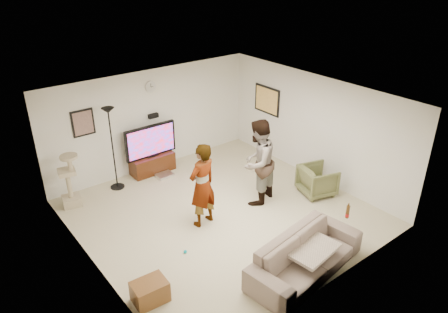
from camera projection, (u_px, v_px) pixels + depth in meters
floor at (222, 213)px, 8.91m from camera, size 5.50×5.50×0.02m
ceiling at (221, 99)px, 7.79m from camera, size 5.50×5.50×0.02m
wall_back at (152, 120)px, 10.29m from camera, size 5.50×0.04×2.50m
wall_front at (332, 224)px, 6.41m from camera, size 5.50×0.04×2.50m
wall_left at (87, 207)px, 6.83m from camera, size 0.04×5.50×2.50m
wall_right at (314, 127)px, 9.87m from camera, size 0.04×5.50×2.50m
wall_clock at (150, 87)px, 9.89m from camera, size 0.26×0.04×0.26m
wall_speaker at (153, 116)px, 10.19m from camera, size 0.25×0.10×0.10m
picture_back at (83, 123)px, 9.18m from camera, size 0.42×0.03×0.52m
picture_right at (267, 100)px, 10.88m from camera, size 0.03×0.78×0.62m
tv_stand at (152, 164)px, 10.44m from camera, size 1.08×0.45×0.45m
console_box at (165, 175)px, 10.30m from camera, size 0.40×0.30×0.07m
tv at (151, 141)px, 10.17m from camera, size 1.32×0.08×0.78m
tv_screen at (151, 141)px, 10.14m from camera, size 1.21×0.01×0.69m
floor_lamp at (113, 149)px, 9.43m from camera, size 0.32×0.32×1.96m
cat_tree at (68, 181)px, 8.92m from camera, size 0.45×0.45×1.19m
person_left at (202, 185)px, 8.19m from camera, size 0.70×0.52×1.75m
person_right at (258, 162)px, 8.91m from camera, size 1.10×0.98×1.90m
sofa at (306, 256)px, 7.14m from camera, size 2.37×1.18×0.66m
throw_blanket at (310, 248)px, 7.15m from camera, size 0.98×0.81×0.06m
beer_bottle at (348, 212)px, 7.52m from camera, size 0.06×0.06×0.25m
armchair at (317, 180)px, 9.47m from camera, size 0.91×0.89×0.67m
side_table at (150, 292)px, 6.61m from camera, size 0.56×0.43×0.36m
toy_ball at (185, 252)px, 7.71m from camera, size 0.06×0.06×0.06m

